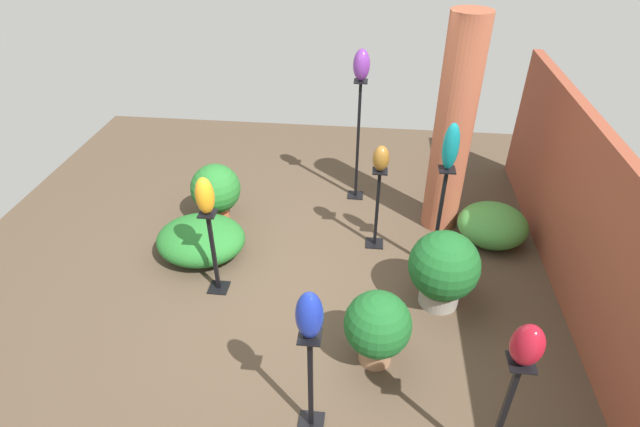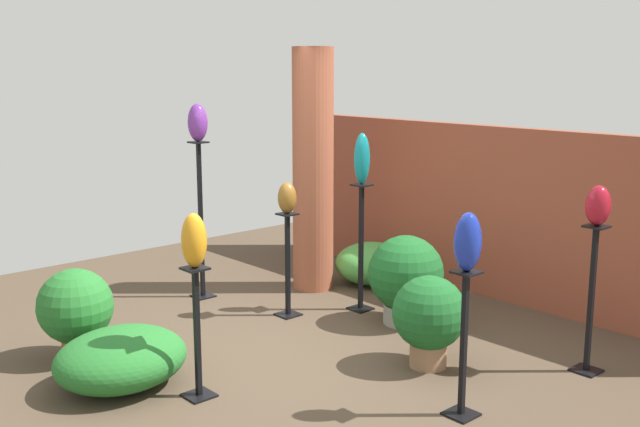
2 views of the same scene
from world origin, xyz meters
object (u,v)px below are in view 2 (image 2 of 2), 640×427
at_px(pedestal_teal, 361,253).
at_px(pedestal_amber, 197,339).
at_px(art_vase_bronze, 287,198).
at_px(pedestal_violet, 201,226).
at_px(potted_plant_walkway_edge, 406,276).
at_px(art_vase_cobalt, 468,242).
at_px(pedestal_cobalt, 463,351).
at_px(art_vase_ruby, 598,206).
at_px(art_vase_violet, 198,123).
at_px(pedestal_ruby, 591,306).
at_px(brick_pillar, 313,171).
at_px(pedestal_bronze, 288,270).
at_px(art_vase_amber, 194,240).
at_px(art_vase_teal, 362,159).
at_px(potted_plant_back_center, 429,316).
at_px(potted_plant_front_left, 75,308).

xyz_separation_m(pedestal_teal, pedestal_amber, (0.60, -2.22, -0.13)).
height_order(pedestal_amber, art_vase_bronze, art_vase_bronze).
height_order(pedestal_violet, potted_plant_walkway_edge, pedestal_violet).
bearing_deg(art_vase_cobalt, pedestal_cobalt, 0.00).
height_order(art_vase_ruby, art_vase_violet, art_vase_violet).
bearing_deg(pedestal_amber, art_vase_ruby, 56.62).
relative_size(pedestal_cobalt, art_vase_bronze, 3.51).
bearing_deg(pedestal_ruby, brick_pillar, -178.37).
distance_m(pedestal_ruby, pedestal_bronze, 2.69).
xyz_separation_m(pedestal_bronze, art_vase_amber, (0.93, -1.59, 0.69)).
bearing_deg(pedestal_cobalt, pedestal_violet, 177.08).
bearing_deg(art_vase_ruby, pedestal_ruby, 180.00).
bearing_deg(art_vase_bronze, art_vase_violet, -165.03).
height_order(art_vase_teal, potted_plant_back_center, art_vase_teal).
bearing_deg(pedestal_bronze, pedestal_ruby, 18.69).
bearing_deg(art_vase_violet, art_vase_ruby, 17.63).
bearing_deg(pedestal_cobalt, art_vase_bronze, 169.29).
relative_size(art_vase_bronze, art_vase_cobalt, 0.74).
distance_m(art_vase_teal, potted_plant_back_center, 1.80).
xyz_separation_m(pedestal_amber, art_vase_amber, (0.00, 0.00, 0.71)).
bearing_deg(potted_plant_back_center, art_vase_teal, 156.03).
height_order(pedestal_ruby, art_vase_teal, art_vase_teal).
xyz_separation_m(pedestal_ruby, art_vase_cobalt, (-0.19, -1.31, 0.67)).
bearing_deg(brick_pillar, pedestal_teal, -9.71).
bearing_deg(art_vase_amber, art_vase_violet, 145.99).
relative_size(art_vase_violet, art_vase_amber, 0.97).
xyz_separation_m(pedestal_ruby, art_vase_amber, (-1.62, -2.45, 0.61)).
height_order(brick_pillar, art_vase_ruby, brick_pillar).
height_order(pedestal_bronze, art_vase_amber, art_vase_amber).
distance_m(pedestal_bronze, art_vase_ruby, 2.82).
xyz_separation_m(pedestal_ruby, pedestal_amber, (-1.62, -2.45, -0.10)).
height_order(pedestal_violet, pedestal_cobalt, pedestal_violet).
relative_size(art_vase_ruby, potted_plant_walkway_edge, 0.37).
bearing_deg(potted_plant_front_left, art_vase_amber, 15.39).
bearing_deg(brick_pillar, pedestal_ruby, 1.63).
distance_m(art_vase_violet, art_vase_amber, 2.44).
relative_size(pedestal_violet, art_vase_bronze, 5.53).
bearing_deg(pedestal_violet, potted_plant_front_left, -66.36).
relative_size(potted_plant_walkway_edge, potted_plant_front_left, 1.10).
relative_size(art_vase_violet, art_vase_bronze, 1.28).
height_order(pedestal_teal, potted_plant_front_left, pedestal_teal).
height_order(pedestal_teal, pedestal_amber, pedestal_teal).
bearing_deg(pedestal_teal, art_vase_violet, -146.35).
xyz_separation_m(pedestal_teal, art_vase_ruby, (2.22, 0.23, 0.74)).
bearing_deg(potted_plant_front_left, potted_plant_back_center, 45.00).
bearing_deg(art_vase_bronze, potted_plant_front_left, -98.79).
distance_m(pedestal_teal, art_vase_amber, 2.37).
distance_m(pedestal_teal, potted_plant_walkway_edge, 0.56).
relative_size(pedestal_bronze, potted_plant_back_center, 1.35).
bearing_deg(pedestal_cobalt, art_vase_violet, 177.08).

